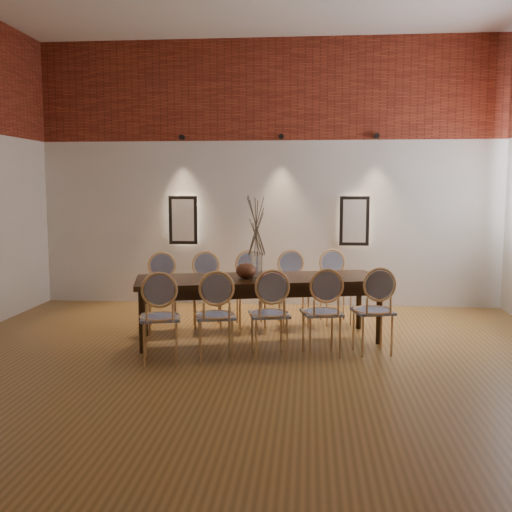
# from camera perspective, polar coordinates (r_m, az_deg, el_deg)

# --- Properties ---
(floor) EXTENTS (7.00, 7.00, 0.02)m
(floor) POSITION_cam_1_polar(r_m,az_deg,el_deg) (5.93, -1.28, -11.26)
(floor) COLOR olive
(floor) RESTS_ON ground
(wall_back) EXTENTS (7.00, 0.10, 4.00)m
(wall_back) POSITION_cam_1_polar(r_m,az_deg,el_deg) (9.18, 1.18, 7.80)
(wall_back) COLOR silver
(wall_back) RESTS_ON ground
(wall_front) EXTENTS (7.00, 0.10, 4.00)m
(wall_front) POSITION_cam_1_polar(r_m,az_deg,el_deg) (2.16, -12.20, 11.43)
(wall_front) COLOR silver
(wall_front) RESTS_ON ground
(brick_band_back) EXTENTS (7.00, 0.02, 1.50)m
(brick_band_back) POSITION_cam_1_polar(r_m,az_deg,el_deg) (9.23, 1.17, 15.60)
(brick_band_back) COLOR maroon
(brick_band_back) RESTS_ON ground
(niche_left) EXTENTS (0.36, 0.06, 0.66)m
(niche_left) POSITION_cam_1_polar(r_m,az_deg,el_deg) (9.28, -6.92, 3.42)
(niche_left) COLOR #FFEAC6
(niche_left) RESTS_ON wall_back
(niche_right) EXTENTS (0.36, 0.06, 0.66)m
(niche_right) POSITION_cam_1_polar(r_m,az_deg,el_deg) (9.10, 9.33, 3.32)
(niche_right) COLOR #FFEAC6
(niche_right) RESTS_ON wall_back
(spot_fixture_left) EXTENTS (0.08, 0.10, 0.08)m
(spot_fixture_left) POSITION_cam_1_polar(r_m,az_deg,el_deg) (9.27, -7.07, 11.15)
(spot_fixture_left) COLOR black
(spot_fixture_left) RESTS_ON wall_back
(spot_fixture_mid) EXTENTS (0.08, 0.10, 0.08)m
(spot_fixture_mid) POSITION_cam_1_polar(r_m,az_deg,el_deg) (9.07, 2.42, 11.29)
(spot_fixture_mid) COLOR black
(spot_fixture_mid) RESTS_ON wall_back
(spot_fixture_right) EXTENTS (0.08, 0.10, 0.08)m
(spot_fixture_right) POSITION_cam_1_polar(r_m,az_deg,el_deg) (9.11, 11.42, 11.15)
(spot_fixture_right) COLOR black
(spot_fixture_right) RESTS_ON wall_back
(dining_table) EXTENTS (2.99, 1.54, 0.75)m
(dining_table) POSITION_cam_1_polar(r_m,az_deg,el_deg) (7.10, 0.29, -5.04)
(dining_table) COLOR black
(dining_table) RESTS_ON floor
(chair_near_a) EXTENTS (0.53, 0.53, 0.94)m
(chair_near_a) POSITION_cam_1_polar(r_m,az_deg,el_deg) (6.29, -9.11, -5.78)
(chair_near_a) COLOR #E4B16F
(chair_near_a) RESTS_ON floor
(chair_near_b) EXTENTS (0.53, 0.53, 0.94)m
(chair_near_b) POSITION_cam_1_polar(r_m,az_deg,el_deg) (6.31, -3.89, -5.68)
(chair_near_b) COLOR #E4B16F
(chair_near_b) RESTS_ON floor
(chair_near_c) EXTENTS (0.53, 0.53, 0.94)m
(chair_near_c) POSITION_cam_1_polar(r_m,az_deg,el_deg) (6.37, 1.26, -5.54)
(chair_near_c) COLOR #E4B16F
(chair_near_c) RESTS_ON floor
(chair_near_d) EXTENTS (0.53, 0.53, 0.94)m
(chair_near_d) POSITION_cam_1_polar(r_m,az_deg,el_deg) (6.49, 6.26, -5.36)
(chair_near_d) COLOR #E4B16F
(chair_near_d) RESTS_ON floor
(chair_near_e) EXTENTS (0.53, 0.53, 0.94)m
(chair_near_e) POSITION_cam_1_polar(r_m,az_deg,el_deg) (6.65, 11.06, -5.14)
(chair_near_e) COLOR #E4B16F
(chair_near_e) RESTS_ON floor
(chair_far_a) EXTENTS (0.53, 0.53, 0.94)m
(chair_far_a) POSITION_cam_1_polar(r_m,az_deg,el_deg) (7.74, -8.92, -3.44)
(chair_far_a) COLOR #E4B16F
(chair_far_a) RESTS_ON floor
(chair_far_b) EXTENTS (0.53, 0.53, 0.94)m
(chair_far_b) POSITION_cam_1_polar(r_m,az_deg,el_deg) (7.75, -4.69, -3.36)
(chair_far_b) COLOR #E4B16F
(chair_far_b) RESTS_ON floor
(chair_far_c) EXTENTS (0.53, 0.53, 0.94)m
(chair_far_c) POSITION_cam_1_polar(r_m,az_deg,el_deg) (7.81, -0.50, -3.27)
(chair_far_c) COLOR #E4B16F
(chair_far_c) RESTS_ON floor
(chair_far_d) EXTENTS (0.53, 0.53, 0.94)m
(chair_far_d) POSITION_cam_1_polar(r_m,az_deg,el_deg) (7.90, 3.62, -3.17)
(chair_far_d) COLOR #E4B16F
(chair_far_d) RESTS_ON floor
(chair_far_e) EXTENTS (0.53, 0.53, 0.94)m
(chair_far_e) POSITION_cam_1_polar(r_m,az_deg,el_deg) (8.03, 7.61, -3.05)
(chair_far_e) COLOR #E4B16F
(chair_far_e) RESTS_ON floor
(vase) EXTENTS (0.14, 0.14, 0.30)m
(vase) POSITION_cam_1_polar(r_m,az_deg,el_deg) (7.01, 0.02, -0.85)
(vase) COLOR silver
(vase) RESTS_ON dining_table
(dried_branches) EXTENTS (0.50, 0.50, 0.70)m
(dried_branches) POSITION_cam_1_polar(r_m,az_deg,el_deg) (6.97, 0.02, 2.83)
(dried_branches) COLOR #483D2C
(dried_branches) RESTS_ON vase
(bowl) EXTENTS (0.24, 0.24, 0.18)m
(bowl) POSITION_cam_1_polar(r_m,az_deg,el_deg) (6.95, -0.94, -1.41)
(bowl) COLOR brown
(bowl) RESTS_ON dining_table
(book) EXTENTS (0.29, 0.23, 0.03)m
(book) POSITION_cam_1_polar(r_m,az_deg,el_deg) (7.10, 1.34, -1.85)
(book) COLOR #9B2865
(book) RESTS_ON dining_table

